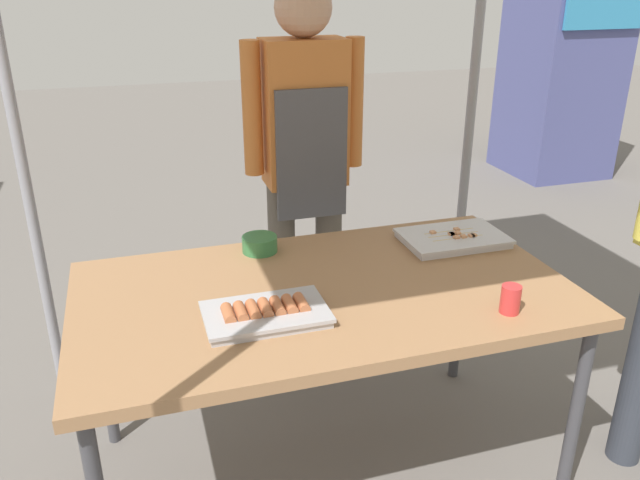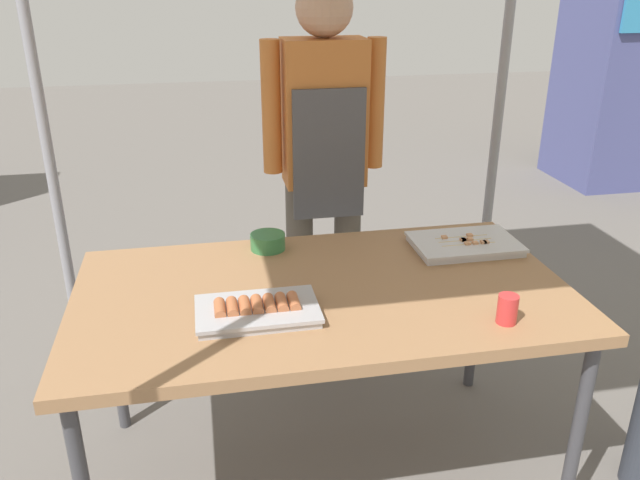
{
  "view_description": "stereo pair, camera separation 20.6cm",
  "coord_description": "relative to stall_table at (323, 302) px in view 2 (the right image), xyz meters",
  "views": [
    {
      "loc": [
        -0.56,
        -1.77,
        1.71
      ],
      "look_at": [
        0.0,
        0.05,
        0.9
      ],
      "focal_mm": 35.88,
      "sensor_mm": 36.0,
      "label": 1
    },
    {
      "loc": [
        -0.36,
        -1.82,
        1.71
      ],
      "look_at": [
        0.0,
        0.05,
        0.9
      ],
      "focal_mm": 35.88,
      "sensor_mm": 36.0,
      "label": 2
    }
  ],
  "objects": [
    {
      "name": "ground_plane",
      "position": [
        0.0,
        0.0,
        -0.7
      ],
      "size": [
        18.0,
        18.0,
        0.0
      ],
      "primitive_type": "plane",
      "color": "#66605B"
    },
    {
      "name": "stall_table",
      "position": [
        0.0,
        0.0,
        0.0
      ],
      "size": [
        1.6,
        0.9,
        0.75
      ],
      "color": "#9E724C",
      "rests_on": "ground"
    },
    {
      "name": "tray_grilled_sausages",
      "position": [
        -0.23,
        -0.14,
        0.07
      ],
      "size": [
        0.37,
        0.23,
        0.05
      ],
      "color": "#ADADB2",
      "rests_on": "stall_table"
    },
    {
      "name": "tray_meat_skewers",
      "position": [
        0.58,
        0.22,
        0.07
      ],
      "size": [
        0.39,
        0.26,
        0.04
      ],
      "color": "silver",
      "rests_on": "stall_table"
    },
    {
      "name": "condiment_bowl",
      "position": [
        -0.14,
        0.35,
        0.08
      ],
      "size": [
        0.13,
        0.13,
        0.06
      ],
      "primitive_type": "cylinder",
      "color": "#33723F",
      "rests_on": "stall_table"
    },
    {
      "name": "drink_cup_near_edge",
      "position": [
        0.49,
        -0.32,
        0.1
      ],
      "size": [
        0.06,
        0.06,
        0.09
      ],
      "primitive_type": "cylinder",
      "color": "red",
      "rests_on": "stall_table"
    },
    {
      "name": "vendor_woman",
      "position": [
        0.16,
        0.79,
        0.31
      ],
      "size": [
        0.52,
        0.24,
        1.68
      ],
      "rotation": [
        0.0,
        0.0,
        3.14
      ],
      "color": "#595147",
      "rests_on": "ground"
    },
    {
      "name": "neighbor_stall_right",
      "position": [
        3.1,
        3.02,
        0.21
      ],
      "size": [
        0.78,
        0.83,
        1.81
      ],
      "color": "#4C518C",
      "rests_on": "ground"
    }
  ]
}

